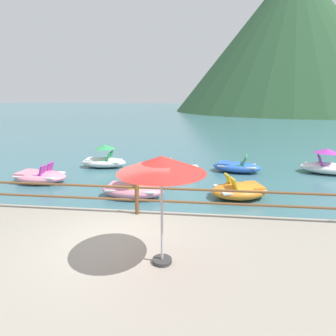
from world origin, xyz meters
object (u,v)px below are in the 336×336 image
pedal_boat_1 (240,190)px  pedal_boat_6 (328,166)px  pedal_boat_3 (39,176)px  pedal_boat_4 (104,160)px  beach_umbrella (162,166)px  pedal_boat_0 (237,167)px  pedal_boat_5 (133,187)px  pedal_boat_2 (181,171)px

pedal_boat_1 → pedal_boat_6: (4.73, 3.97, 0.11)m
pedal_boat_3 → pedal_boat_6: pedal_boat_6 is taller
pedal_boat_6 → pedal_boat_4: bearing=-179.8°
beach_umbrella → pedal_boat_6: 11.60m
beach_umbrella → pedal_boat_0: 9.45m
beach_umbrella → pedal_boat_0: bearing=73.9°
pedal_boat_0 → pedal_boat_5: size_ratio=1.04×
pedal_boat_1 → pedal_boat_6: pedal_boat_6 is taller
pedal_boat_1 → pedal_boat_6: 6.18m
beach_umbrella → pedal_boat_5: bearing=110.5°
pedal_boat_0 → pedal_boat_5: bearing=-136.3°
pedal_boat_3 → pedal_boat_4: size_ratio=1.02×
beach_umbrella → pedal_boat_1: bearing=66.4°
pedal_boat_2 → pedal_boat_5: bearing=-118.3°
pedal_boat_2 → pedal_boat_4: bearing=162.3°
pedal_boat_3 → pedal_boat_6: size_ratio=0.91×
pedal_boat_3 → beach_umbrella: bearing=-43.9°
pedal_boat_0 → pedal_boat_6: pedal_boat_6 is taller
pedal_boat_0 → pedal_boat_1: size_ratio=1.03×
pedal_boat_4 → pedal_boat_5: (2.63, -4.31, 0.01)m
pedal_boat_3 → pedal_boat_2: bearing=14.6°
pedal_boat_0 → pedal_boat_3: size_ratio=1.02×
beach_umbrella → pedal_boat_3: beach_umbrella is taller
beach_umbrella → pedal_boat_1: 5.96m
pedal_boat_6 → beach_umbrella: bearing=-127.5°
pedal_boat_0 → pedal_boat_4: pedal_boat_4 is taller
pedal_boat_2 → pedal_boat_6: (7.13, 1.39, 0.13)m
pedal_boat_4 → pedal_boat_2: bearing=-17.7°
beach_umbrella → pedal_boat_5: size_ratio=0.93×
pedal_boat_0 → pedal_boat_4: 6.96m
pedal_boat_2 → pedal_boat_3: pedal_boat_3 is taller
beach_umbrella → pedal_boat_2: size_ratio=0.90×
pedal_boat_2 → pedal_boat_5: pedal_boat_5 is taller
beach_umbrella → pedal_boat_0: size_ratio=0.89×
pedal_boat_3 → pedal_boat_5: (4.55, -1.36, 0.13)m
pedal_boat_3 → pedal_boat_1: bearing=-6.6°
beach_umbrella → pedal_boat_1: beach_umbrella is taller
pedal_boat_1 → pedal_boat_6: size_ratio=0.90×
pedal_boat_5 → pedal_boat_6: size_ratio=0.89×
pedal_boat_4 → pedal_boat_6: size_ratio=0.90×
pedal_boat_4 → pedal_boat_1: bearing=-30.7°
beach_umbrella → pedal_boat_2: (-0.17, 7.67, -2.17)m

